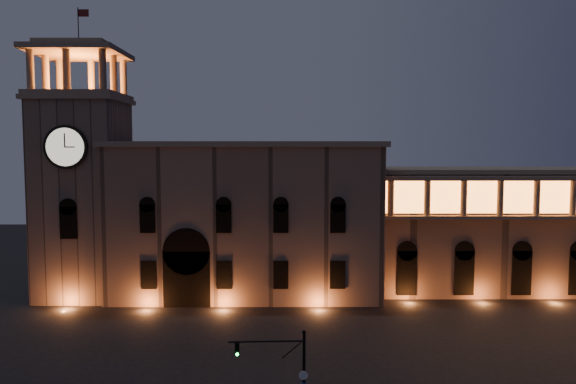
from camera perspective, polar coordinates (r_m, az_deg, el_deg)
The scene contains 5 objects.
ground at distance 45.84m, azimuth -3.54°, elevation -17.19°, with size 160.00×160.00×0.00m, color black.
government_building at distance 65.11m, azimuth -4.27°, elevation -2.68°, with size 30.80×12.80×17.60m.
clock_tower at distance 67.68m, azimuth -20.11°, elevation 0.50°, with size 9.80×9.80×32.40m.
colonnade_wing at distance 73.28m, azimuth 23.54°, elevation -3.37°, with size 40.60×11.50×14.50m.
traffic_light at distance 34.63m, azimuth 0.27°, elevation -18.62°, with size 4.66×0.60×6.40m.
Camera 1 is at (2.57, -42.49, 17.02)m, focal length 35.00 mm.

